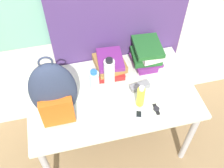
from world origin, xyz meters
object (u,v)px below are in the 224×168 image
sunglasses_case (140,86)px  wristwatch (156,109)px  sunscreen_bottle (141,96)px  book_stack_left (110,64)px  book_stack_center (147,54)px  cell_phone (139,115)px  backpack (54,94)px  sports_bottle (109,73)px  water_bottle (94,81)px

sunglasses_case → wristwatch: bearing=-75.8°
sunscreen_bottle → wristwatch: (0.10, -0.07, -0.08)m
book_stack_left → book_stack_center: book_stack_center is taller
book_stack_left → book_stack_center: size_ratio=0.96×
cell_phone → book_stack_center: bearing=66.4°
backpack → cell_phone: bearing=-14.1°
sports_bottle → wristwatch: sports_bottle is taller
backpack → sunglasses_case: 0.65m
sunglasses_case → wristwatch: sunglasses_case is taller
cell_phone → wristwatch: cell_phone is taller
cell_phone → sunscreen_bottle: bearing=68.4°
cell_phone → sunglasses_case: 0.25m
book_stack_center → water_bottle: 0.47m
cell_phone → sunglasses_case: bearing=70.9°
backpack → sunscreen_bottle: backpack is taller
book_stack_left → water_bottle: 0.22m
book_stack_left → sunglasses_case: bearing=-52.1°
sports_bottle → cell_phone: 0.36m
water_bottle → sports_bottle: sports_bottle is taller
book_stack_center → sunscreen_bottle: bearing=-114.1°
sunscreen_bottle → cell_phone: sunscreen_bottle is taller
backpack → sunglasses_case: size_ratio=3.50×
backpack → sports_bottle: size_ratio=2.05×
book_stack_center → sunglasses_case: 0.27m
backpack → wristwatch: (0.66, -0.11, -0.23)m
book_stack_center → sunglasses_case: size_ratio=1.74×
water_bottle → sunscreen_bottle: 0.35m
book_stack_center → water_bottle: bearing=-160.9°
book_stack_center → book_stack_left: bearing=179.5°
wristwatch → sports_bottle: bearing=132.0°
backpack → sports_bottle: bearing=24.9°
sunglasses_case → backpack: bearing=-170.7°
sunscreen_bottle → book_stack_center: bearing=65.9°
water_bottle → sports_bottle: 0.12m
cell_phone → backpack: bearing=165.9°
book_stack_left → sports_bottle: bearing=-104.5°
backpack → book_stack_center: (0.73, 0.32, -0.13)m
book_stack_left → water_bottle: (-0.15, -0.16, 0.02)m
cell_phone → sunglasses_case: size_ratio=0.74×
wristwatch → cell_phone: bearing=-172.3°
sunscreen_bottle → sunglasses_case: bearing=72.6°
sunglasses_case → wristwatch: 0.22m
water_bottle → sports_bottle: bearing=6.8°
sports_bottle → sunglasses_case: size_ratio=1.71×
book_stack_left → sunglasses_case: book_stack_left is taller
backpack → wristwatch: 0.71m
sunscreen_bottle → water_bottle: bearing=143.3°
backpack → water_bottle: 0.36m
backpack → sports_bottle: 0.45m
backpack → book_stack_left: size_ratio=2.09×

